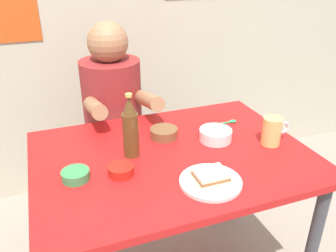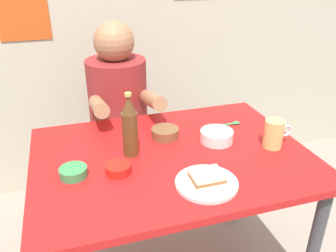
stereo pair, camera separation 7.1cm
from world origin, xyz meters
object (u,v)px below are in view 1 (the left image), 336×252
at_px(sandwich, 211,176).
at_px(dip_bowl_green, 76,175).
at_px(person_seated, 112,98).
at_px(dining_table, 172,173).
at_px(beer_mug, 272,131).
at_px(beer_bottle, 130,128).
at_px(plate_orange, 211,182).
at_px(stool, 117,162).

height_order(sandwich, dip_bowl_green, sandwich).
height_order(person_seated, dip_bowl_green, person_seated).
height_order(dining_table, dip_bowl_green, dip_bowl_green).
height_order(beer_mug, beer_bottle, beer_bottle).
bearing_deg(beer_mug, sandwich, -155.27).
bearing_deg(beer_mug, dining_table, 170.53).
distance_m(plate_orange, beer_bottle, 0.37).
distance_m(person_seated, plate_orange, 0.87).
bearing_deg(plate_orange, sandwich, 0.00).
bearing_deg(person_seated, beer_bottle, -94.76).
xyz_separation_m(stool, beer_mug, (0.53, -0.70, 0.45)).
relative_size(sandwich, beer_mug, 0.87).
bearing_deg(beer_bottle, stool, 85.34).
distance_m(beer_mug, beer_bottle, 0.59).
bearing_deg(plate_orange, dining_table, 101.83).
distance_m(stool, person_seated, 0.42).
distance_m(dining_table, beer_mug, 0.45).
bearing_deg(sandwich, dip_bowl_green, 156.35).
height_order(beer_bottle, dip_bowl_green, beer_bottle).
relative_size(person_seated, beer_mug, 5.71).
bearing_deg(plate_orange, person_seated, 100.53).
xyz_separation_m(sandwich, beer_bottle, (-0.21, 0.29, 0.09)).
distance_m(plate_orange, beer_mug, 0.41).
bearing_deg(beer_mug, plate_orange, -155.27).
xyz_separation_m(dining_table, dip_bowl_green, (-0.39, -0.05, 0.11)).
height_order(stool, beer_bottle, beer_bottle).
bearing_deg(beer_mug, beer_bottle, 168.71).
distance_m(dining_table, sandwich, 0.28).
height_order(sandwich, beer_mug, beer_mug).
bearing_deg(plate_orange, stool, 100.40).
height_order(stool, sandwich, sandwich).
distance_m(sandwich, beer_bottle, 0.36).
relative_size(stool, person_seated, 0.63).
height_order(stool, person_seated, person_seated).
xyz_separation_m(plate_orange, sandwich, (0.00, 0.00, 0.02)).
xyz_separation_m(person_seated, sandwich, (0.16, -0.86, 0.01)).
bearing_deg(beer_bottle, sandwich, -54.02).
relative_size(dining_table, person_seated, 1.53).
distance_m(person_seated, dip_bowl_green, 0.72).
height_order(sandwich, beer_bottle, beer_bottle).
relative_size(dining_table, dip_bowl_green, 11.00).
distance_m(dining_table, dip_bowl_green, 0.41).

